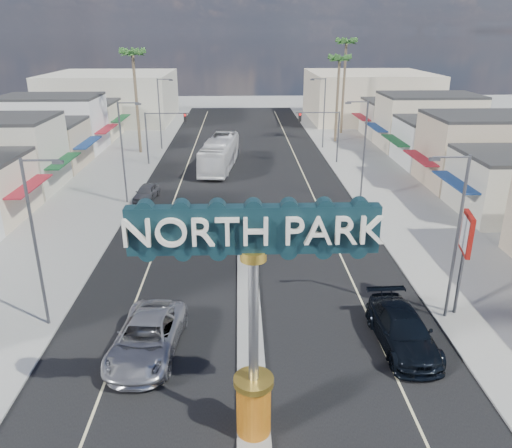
{
  "coord_description": "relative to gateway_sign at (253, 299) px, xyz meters",
  "views": [
    {
      "loc": [
        -0.42,
        -13.02,
        14.5
      ],
      "look_at": [
        0.45,
        12.9,
        4.47
      ],
      "focal_mm": 35.0,
      "sensor_mm": 36.0,
      "label": 1
    }
  ],
  "objects": [
    {
      "name": "streetlight_l_mid",
      "position": [
        -10.43,
        28.02,
        -0.86
      ],
      "size": [
        2.03,
        0.22,
        9.0
      ],
      "color": "#47474C",
      "rests_on": "ground"
    },
    {
      "name": "road",
      "position": [
        0.0,
        28.02,
        -5.92
      ],
      "size": [
        20.0,
        120.0,
        0.01
      ],
      "primitive_type": "cube",
      "color": "black",
      "rests_on": "ground"
    },
    {
      "name": "city_bus",
      "position": [
        -2.65,
        40.11,
        -4.24
      ],
      "size": [
        4.33,
        12.41,
        3.38
      ],
      "primitive_type": "imported",
      "rotation": [
        0.0,
        0.0,
        -0.12
      ],
      "color": "white",
      "rests_on": "ground"
    },
    {
      "name": "suv_right",
      "position": [
        7.46,
        5.6,
        -5.05
      ],
      "size": [
        2.67,
        6.11,
        1.75
      ],
      "primitive_type": "imported",
      "rotation": [
        0.0,
        0.0,
        0.04
      ],
      "color": "black",
      "rests_on": "ground"
    },
    {
      "name": "streetlight_r_near",
      "position": [
        10.43,
        8.02,
        -0.86
      ],
      "size": [
        2.03,
        0.22,
        9.0
      ],
      "color": "#47474C",
      "rests_on": "ground"
    },
    {
      "name": "bank_pylon_sign",
      "position": [
        11.24,
        8.36,
        -1.47
      ],
      "size": [
        0.58,
        1.8,
        5.73
      ],
      "rotation": [
        0.0,
        0.0,
        -0.2
      ],
      "color": "#47474C",
      "rests_on": "sidewalk_right"
    },
    {
      "name": "median_island",
      "position": [
        0.0,
        12.02,
        -5.85
      ],
      "size": [
        1.3,
        30.0,
        0.16
      ],
      "primitive_type": "cube",
      "color": "gray",
      "rests_on": "ground"
    },
    {
      "name": "suv_left",
      "position": [
        -4.94,
        5.34,
        -5.04
      ],
      "size": [
        3.49,
        6.62,
        1.78
      ],
      "primitive_type": "imported",
      "rotation": [
        0.0,
        0.0,
        -0.09
      ],
      "color": "#A9A9AE",
      "rests_on": "ground"
    },
    {
      "name": "backdrop_far_right",
      "position": [
        22.0,
        73.02,
        -1.93
      ],
      "size": [
        20.0,
        20.0,
        8.0
      ],
      "primitive_type": "cube",
      "color": "beige",
      "rests_on": "ground"
    },
    {
      "name": "streetlight_l_near",
      "position": [
        -10.43,
        8.02,
        -0.86
      ],
      "size": [
        2.03,
        0.22,
        9.0
      ],
      "color": "#47474C",
      "rests_on": "ground"
    },
    {
      "name": "streetlight_r_mid",
      "position": [
        10.43,
        28.02,
        -0.86
      ],
      "size": [
        2.03,
        0.22,
        9.0
      ],
      "color": "#47474C",
      "rests_on": "ground"
    },
    {
      "name": "traffic_signal_right",
      "position": [
        9.18,
        42.02,
        -1.65
      ],
      "size": [
        5.09,
        0.45,
        6.0
      ],
      "color": "#47474C",
      "rests_on": "ground"
    },
    {
      "name": "palm_right_mid",
      "position": [
        13.0,
        54.02,
        4.67
      ],
      "size": [
        2.6,
        2.6,
        12.1
      ],
      "color": "brown",
      "rests_on": "ground"
    },
    {
      "name": "palm_right_far",
      "position": [
        15.0,
        60.02,
        6.46
      ],
      "size": [
        2.6,
        2.6,
        14.1
      ],
      "color": "brown",
      "rests_on": "ground"
    },
    {
      "name": "sidewalk_right",
      "position": [
        14.0,
        28.02,
        -5.87
      ],
      "size": [
        8.0,
        120.0,
        0.12
      ],
      "primitive_type": "cube",
      "color": "gray",
      "rests_on": "ground"
    },
    {
      "name": "gateway_sign",
      "position": [
        0.0,
        0.0,
        0.0
      ],
      "size": [
        8.2,
        1.5,
        9.15
      ],
      "color": "#BA540E",
      "rests_on": "median_island"
    },
    {
      "name": "sidewalk_left",
      "position": [
        -14.0,
        28.02,
        -5.87
      ],
      "size": [
        8.0,
        120.0,
        0.12
      ],
      "primitive_type": "cube",
      "color": "gray",
      "rests_on": "ground"
    },
    {
      "name": "backdrop_far_left",
      "position": [
        -22.0,
        73.02,
        -1.93
      ],
      "size": [
        20.0,
        20.0,
        8.0
      ],
      "primitive_type": "cube",
      "color": "#B7B29E",
      "rests_on": "ground"
    },
    {
      "name": "palm_left_far",
      "position": [
        -13.0,
        48.02,
        5.57
      ],
      "size": [
        2.6,
        2.6,
        13.1
      ],
      "color": "brown",
      "rests_on": "ground"
    },
    {
      "name": "streetlight_l_far",
      "position": [
        -10.43,
        50.02,
        -0.86
      ],
      "size": [
        2.03,
        0.22,
        9.0
      ],
      "color": "#47474C",
      "rests_on": "ground"
    },
    {
      "name": "storefront_row_left",
      "position": [
        -24.0,
        41.02,
        -2.93
      ],
      "size": [
        12.0,
        42.0,
        6.0
      ],
      "primitive_type": "cube",
      "color": "beige",
      "rests_on": "ground"
    },
    {
      "name": "ground",
      "position": [
        0.0,
        28.02,
        -5.93
      ],
      "size": [
        160.0,
        160.0,
        0.0
      ],
      "primitive_type": "plane",
      "color": "gray",
      "rests_on": "ground"
    },
    {
      "name": "storefront_row_right",
      "position": [
        24.0,
        41.02,
        -2.93
      ],
      "size": [
        12.0,
        42.0,
        6.0
      ],
      "primitive_type": "cube",
      "color": "#B7B29E",
      "rests_on": "ground"
    },
    {
      "name": "streetlight_r_far",
      "position": [
        10.43,
        50.02,
        -0.86
      ],
      "size": [
        2.03,
        0.22,
        9.0
      ],
      "color": "#47474C",
      "rests_on": "ground"
    },
    {
      "name": "car_parked_left",
      "position": [
        -9.0,
        28.99,
        -5.22
      ],
      "size": [
        2.21,
        4.35,
        1.42
      ],
      "primitive_type": "imported",
      "rotation": [
        0.0,
        0.0,
        -0.13
      ],
      "color": "#5C5C60",
      "rests_on": "ground"
    },
    {
      "name": "traffic_signal_left",
      "position": [
        -9.18,
        42.02,
        -1.65
      ],
      "size": [
        5.09,
        0.45,
        6.0
      ],
      "color": "#47474C",
      "rests_on": "ground"
    }
  ]
}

